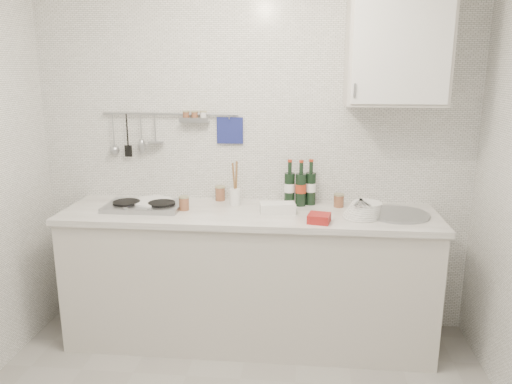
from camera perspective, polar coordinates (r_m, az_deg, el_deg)
back_wall at (r=3.47m, az=-0.31°, el=4.43°), size 3.00×0.02×2.50m
counter at (r=3.42m, az=-0.71°, el=-10.03°), size 2.44×0.64×0.96m
wall_rail at (r=3.53m, az=-10.13°, el=7.25°), size 0.98×0.09×0.34m
wall_cabinet at (r=3.27m, az=15.82°, el=15.63°), size 0.60×0.38×0.70m
plate_stack_hob at (r=3.43m, az=-11.90°, el=-1.27°), size 0.29×0.29×0.04m
plate_stack_sink at (r=3.19m, az=12.19°, el=-2.04°), size 0.24×0.23×0.10m
wine_bottles at (r=3.38m, az=5.10°, el=1.06°), size 0.22×0.11×0.31m
butter_dish at (r=3.20m, az=2.48°, el=-1.85°), size 0.24×0.15×0.07m
strawberry_punnet at (r=3.04m, az=7.22°, el=-2.99°), size 0.15×0.15×0.05m
utensil_crock at (r=3.39m, az=-2.40°, el=-0.27°), size 0.07×0.07×0.30m
jar_a at (r=3.51m, az=-4.12°, el=-0.14°), size 0.07×0.07×0.10m
jar_b at (r=3.39m, az=9.45°, el=-0.94°), size 0.07×0.07×0.09m
jar_c at (r=3.40m, az=9.48°, el=-0.98°), size 0.07×0.07×0.08m
jar_d at (r=3.30m, az=-8.22°, el=-1.26°), size 0.07×0.07×0.09m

